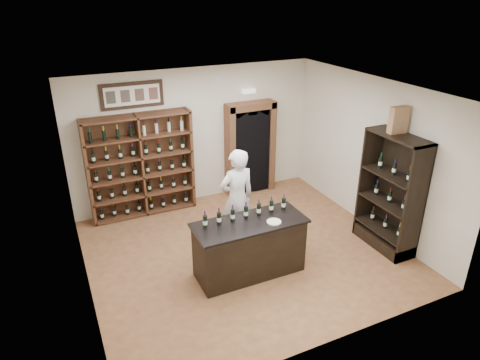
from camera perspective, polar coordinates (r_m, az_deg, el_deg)
name	(u,v)px	position (r m, az deg, el deg)	size (l,w,h in m)	color
floor	(245,252)	(8.08, 0.62, -9.53)	(5.50, 5.50, 0.00)	#9C683E
ceiling	(245,91)	(6.87, 0.73, 11.72)	(5.50, 5.50, 0.00)	white
wall_back	(196,136)	(9.51, -5.90, 5.81)	(5.50, 0.04, 3.00)	silver
wall_left	(77,211)	(6.75, -20.94, -3.83)	(0.04, 5.00, 3.00)	silver
wall_right	(371,154)	(8.81, 17.04, 3.31)	(0.04, 5.00, 3.00)	silver
wine_shelf	(141,165)	(9.18, -13.10, 1.93)	(2.20, 0.38, 2.20)	#57301D
framed_picture	(132,95)	(8.88, -14.19, 10.91)	(1.25, 0.04, 0.52)	black
arched_doorway	(250,146)	(9.93, 1.35, 4.54)	(1.17, 0.35, 2.17)	black
emergency_light	(249,91)	(9.66, 1.18, 11.77)	(0.30, 0.10, 0.10)	white
tasting_counter	(249,248)	(7.28, 1.27, -9.06)	(1.88, 0.78, 1.00)	black
counter_bottle_0	(205,221)	(6.83, -4.68, -5.53)	(0.07, 0.07, 0.30)	black
counter_bottle_1	(219,218)	(6.91, -2.81, -5.13)	(0.07, 0.07, 0.30)	black
counter_bottle_2	(233,215)	(6.99, -0.99, -4.72)	(0.07, 0.07, 0.30)	black
counter_bottle_3	(246,212)	(7.08, 0.79, -4.32)	(0.07, 0.07, 0.30)	black
counter_bottle_4	(259,209)	(7.17, 2.52, -3.93)	(0.07, 0.07, 0.30)	black
counter_bottle_5	(271,206)	(7.27, 4.21, -3.54)	(0.07, 0.07, 0.30)	black
counter_bottle_6	(284,204)	(7.38, 5.84, -3.17)	(0.07, 0.07, 0.30)	black
side_cabinet	(389,210)	(8.37, 19.26, -3.74)	(0.48, 1.20, 2.20)	black
shopkeeper	(237,198)	(7.86, -0.41, -2.47)	(0.70, 0.46, 1.91)	silver
plate	(274,222)	(7.02, 4.55, -5.58)	(0.24, 0.24, 0.02)	white
wine_crate	(399,120)	(7.84, 20.39, 7.52)	(0.33, 0.14, 0.47)	#A37856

